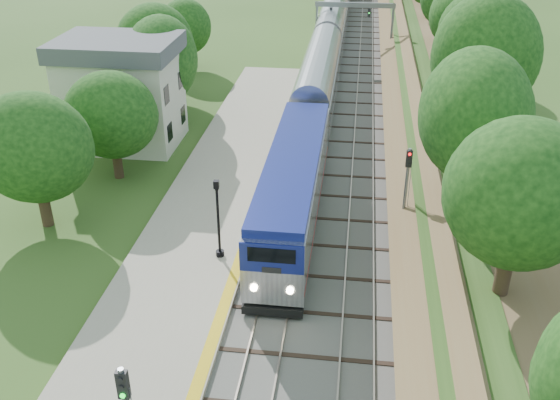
# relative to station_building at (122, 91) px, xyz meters

# --- Properties ---
(trackbed) EXTENTS (9.50, 170.00, 0.28)m
(trackbed) POSITION_rel_station_building_xyz_m (16.00, 30.00, -4.02)
(trackbed) COLOR #4C4944
(trackbed) RESTS_ON ground
(platform) EXTENTS (6.40, 68.00, 0.38)m
(platform) POSITION_rel_station_building_xyz_m (8.80, -14.00, -3.90)
(platform) COLOR gray
(platform) RESTS_ON ground
(yellow_stripe) EXTENTS (0.55, 68.00, 0.01)m
(yellow_stripe) POSITION_rel_station_building_xyz_m (11.65, -14.00, -3.70)
(yellow_stripe) COLOR gold
(yellow_stripe) RESTS_ON platform
(embankment) EXTENTS (10.64, 170.00, 11.70)m
(embankment) POSITION_rel_station_building_xyz_m (24.35, 30.00, -2.14)
(embankment) COLOR brown
(embankment) RESTS_ON ground
(station_building) EXTENTS (8.60, 6.60, 8.00)m
(station_building) POSITION_rel_station_building_xyz_m (0.00, 0.00, 0.00)
(station_building) COLOR silver
(station_building) RESTS_ON ground
(signal_gantry) EXTENTS (8.40, 0.38, 6.20)m
(signal_gantry) POSITION_rel_station_building_xyz_m (16.47, 24.99, 0.73)
(signal_gantry) COLOR slate
(signal_gantry) RESTS_ON ground
(trees_behind_platform) EXTENTS (7.82, 53.32, 7.21)m
(trees_behind_platform) POSITION_rel_station_building_xyz_m (2.83, -9.33, 0.44)
(trees_behind_platform) COLOR #332316
(trees_behind_platform) RESTS_ON ground
(lamppost_far) EXTENTS (0.44, 0.44, 4.49)m
(lamppost_far) POSITION_rel_station_building_xyz_m (10.54, -15.10, -1.71)
(lamppost_far) COLOR black
(lamppost_far) RESTS_ON platform
(signal_farside) EXTENTS (0.32, 0.25, 5.83)m
(signal_farside) POSITION_rel_station_building_xyz_m (20.20, -12.28, -0.41)
(signal_farside) COLOR slate
(signal_farside) RESTS_ON ground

